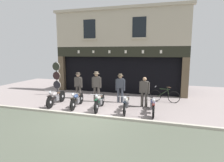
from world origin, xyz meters
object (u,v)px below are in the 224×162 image
(salesman_right, at_px, (120,87))
(assistant_far_right, at_px, (144,91))
(motorcycle_center_left, at_px, (77,99))
(salesman_left, at_px, (78,84))
(shopkeeper_center, at_px, (97,85))
(motorcycle_left, at_px, (56,97))
(motorcycle_center, at_px, (99,101))
(motorcycle_center_right, at_px, (126,103))
(advert_board_near, at_px, (141,70))
(motorcycle_right, at_px, (153,105))
(tyre_sign_pole, at_px, (57,76))
(leaning_bicycle, at_px, (165,96))

(salesman_right, relative_size, assistant_far_right, 1.04)
(motorcycle_center_left, height_order, salesman_left, salesman_left)
(shopkeeper_center, relative_size, assistant_far_right, 1.11)
(motorcycle_left, distance_m, assistant_far_right, 4.88)
(salesman_left, distance_m, salesman_right, 2.80)
(motorcycle_left, xyz_separation_m, salesman_left, (0.50, 1.74, 0.49))
(shopkeeper_center, distance_m, salesman_right, 1.41)
(motorcycle_center, distance_m, motorcycle_center_right, 1.40)
(advert_board_near, bearing_deg, assistant_far_right, -78.39)
(motorcycle_right, bearing_deg, advert_board_near, -81.44)
(motorcycle_center_left, distance_m, motorcycle_center, 1.30)
(motorcycle_center_right, bearing_deg, assistant_far_right, -131.84)
(salesman_left, relative_size, assistant_far_right, 1.02)
(motorcycle_center_left, xyz_separation_m, tyre_sign_pole, (-2.61, 2.16, 0.91))
(motorcycle_right, bearing_deg, assistant_far_right, -69.16)
(motorcycle_center, bearing_deg, motorcycle_center_left, -8.81)
(motorcycle_center, xyz_separation_m, advert_board_near, (1.51, 4.17, 1.30))
(motorcycle_center_left, distance_m, motorcycle_right, 3.97)
(motorcycle_center, height_order, salesman_left, salesman_left)
(assistant_far_right, bearing_deg, motorcycle_right, 128.57)
(salesman_left, height_order, leaning_bicycle, salesman_left)
(motorcycle_center, distance_m, salesman_left, 2.82)
(motorcycle_center_left, height_order, motorcycle_center_right, motorcycle_center_right)
(motorcycle_center, bearing_deg, motorcycle_right, 175.98)
(motorcycle_center_left, relative_size, assistant_far_right, 1.18)
(leaning_bicycle, bearing_deg, shopkeeper_center, 113.45)
(salesman_right, bearing_deg, motorcycle_center_right, 110.23)
(salesman_left, xyz_separation_m, shopkeeper_center, (1.40, -0.43, 0.09))
(assistant_far_right, bearing_deg, shopkeeper_center, 4.78)
(motorcycle_center, height_order, leaning_bicycle, motorcycle_center)
(assistant_far_right, bearing_deg, salesman_right, -8.76)
(motorcycle_right, height_order, leaning_bicycle, leaning_bicycle)
(motorcycle_center_right, distance_m, salesman_left, 3.94)
(motorcycle_left, height_order, leaning_bicycle, motorcycle_left)
(motorcycle_center_left, bearing_deg, salesman_left, -73.35)
(motorcycle_center_left, xyz_separation_m, motorcycle_right, (3.97, 0.09, 0.00))
(motorcycle_left, distance_m, motorcycle_right, 5.27)
(salesman_left, distance_m, assistant_far_right, 4.30)
(motorcycle_center_left, height_order, tyre_sign_pole, tyre_sign_pole)
(motorcycle_center, xyz_separation_m, leaning_bicycle, (3.18, 2.50, -0.06))
(advert_board_near, bearing_deg, motorcycle_center_left, -124.31)
(tyre_sign_pole, bearing_deg, motorcycle_center_right, -21.90)
(motorcycle_center_left, distance_m, shopkeeper_center, 1.59)
(motorcycle_center, distance_m, tyre_sign_pole, 4.58)
(assistant_far_right, xyz_separation_m, leaning_bicycle, (1.03, 1.39, -0.53))
(motorcycle_left, height_order, assistant_far_right, assistant_far_right)
(motorcycle_left, bearing_deg, motorcycle_center_left, 173.26)
(shopkeeper_center, distance_m, assistant_far_right, 2.85)
(motorcycle_center_right, height_order, advert_board_near, advert_board_near)
(motorcycle_left, height_order, motorcycle_right, motorcycle_left)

